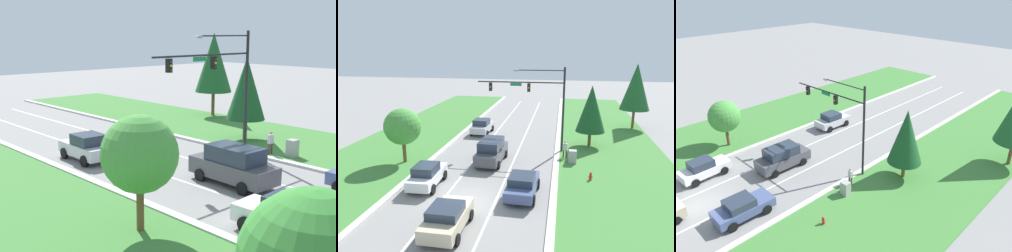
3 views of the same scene
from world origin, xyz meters
The scene contains 18 objects.
ground_plane centered at (0.00, 0.00, 0.00)m, with size 160.00×160.00×0.00m, color gray.
curb_strip_right centered at (5.65, 0.00, 0.07)m, with size 0.50×90.00×0.15m.
curb_strip_left centered at (-5.65, 0.00, 0.07)m, with size 0.50×90.00×0.15m.
grass_verge_right centered at (10.90, 0.00, 0.04)m, with size 10.00×90.00×0.08m.
lane_stripe_inner_left centered at (-1.80, 0.00, 0.00)m, with size 0.14×81.00×0.01m.
lane_stripe_inner_right centered at (1.80, 0.00, 0.00)m, with size 0.14×81.00×0.01m.
traffic_signal_mast centered at (3.69, 11.88, 5.54)m, with size 8.51×0.41×8.30m.
graphite_suv centered at (-0.11, 7.71, 1.10)m, with size 2.30×5.06×2.16m.
silver_sedan centered at (-3.38, 17.25, 0.89)m, with size 2.21×4.21×1.77m.
slate_blue_sedan centered at (3.48, 1.50, 0.84)m, with size 2.22×4.47×1.61m.
champagne_sedan centered at (-0.14, -3.70, 0.83)m, with size 2.16×4.28×1.63m.
white_sedan centered at (-3.73, 1.86, 0.88)m, with size 2.08×4.36×1.75m.
utility_cabinet centered at (7.06, 8.67, 0.61)m, with size 0.70×0.60×1.22m.
pedestrian centered at (6.39, 9.95, 0.94)m, with size 0.40×0.25×1.69m.
fire_hydrant centered at (8.38, 5.02, 0.34)m, with size 0.34×0.20×0.70m.
conifer_near_right_tree centered at (8.89, 14.12, 4.00)m, with size 2.97×2.97×6.39m.
oak_near_left_tree centered at (-7.77, 6.28, 3.33)m, with size 3.23×3.23×4.97m.
conifer_far_right_tree centered at (14.81, 22.89, 5.27)m, with size 3.58×3.58×8.15m.
Camera 2 is at (6.05, -19.56, 10.31)m, focal length 35.00 mm.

